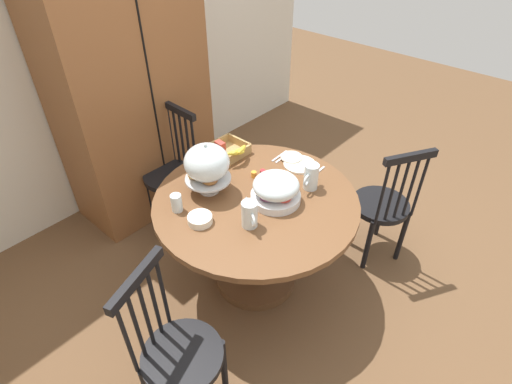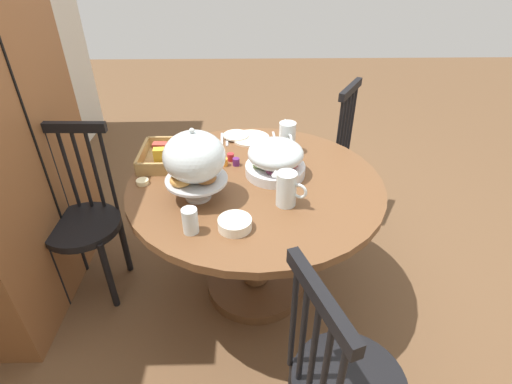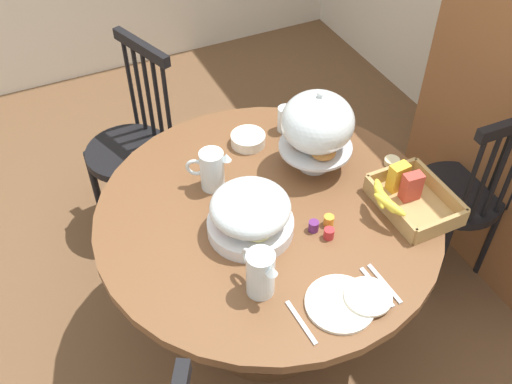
% 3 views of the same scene
% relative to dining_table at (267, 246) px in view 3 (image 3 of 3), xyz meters
% --- Properties ---
extents(ground_plane, '(10.00, 10.00, 0.00)m').
position_rel_dining_table_xyz_m(ground_plane, '(0.05, -0.17, -0.54)').
color(ground_plane, brown).
extents(dining_table, '(1.25, 1.25, 0.74)m').
position_rel_dining_table_xyz_m(dining_table, '(0.00, 0.00, 0.00)').
color(dining_table, brown).
rests_on(dining_table, ground_plane).
extents(windsor_chair_near_window, '(0.43, 0.43, 0.97)m').
position_rel_dining_table_xyz_m(windsor_chair_near_window, '(-0.88, -0.28, -0.08)').
color(windsor_chair_near_window, black).
rests_on(windsor_chair_near_window, ground_plane).
extents(windsor_chair_facing_door, '(0.40, 0.40, 0.97)m').
position_rel_dining_table_xyz_m(windsor_chair_facing_door, '(0.05, 0.92, -0.08)').
color(windsor_chair_facing_door, black).
rests_on(windsor_chair_facing_door, ground_plane).
extents(pastry_stand_with_dome, '(0.28, 0.28, 0.34)m').
position_rel_dining_table_xyz_m(pastry_stand_with_dome, '(-0.14, 0.27, 0.40)').
color(pastry_stand_with_dome, silver).
rests_on(pastry_stand_with_dome, dining_table).
extents(fruit_platter_covered, '(0.30, 0.30, 0.18)m').
position_rel_dining_table_xyz_m(fruit_platter_covered, '(0.06, -0.10, 0.29)').
color(fruit_platter_covered, silver).
rests_on(fruit_platter_covered, dining_table).
extents(orange_juice_pitcher, '(0.17, 0.09, 0.17)m').
position_rel_dining_table_xyz_m(orange_juice_pitcher, '(0.31, -0.18, 0.28)').
color(orange_juice_pitcher, silver).
rests_on(orange_juice_pitcher, dining_table).
extents(milk_pitcher, '(0.11, 0.16, 0.16)m').
position_rel_dining_table_xyz_m(milk_pitcher, '(-0.20, -0.13, 0.28)').
color(milk_pitcher, silver).
rests_on(milk_pitcher, dining_table).
extents(cereal_basket, '(0.32, 0.30, 0.12)m').
position_rel_dining_table_xyz_m(cereal_basket, '(0.20, 0.46, 0.25)').
color(cereal_basket, tan).
rests_on(cereal_basket, dining_table).
extents(china_plate_large, '(0.22, 0.22, 0.01)m').
position_rel_dining_table_xyz_m(china_plate_large, '(0.46, 0.02, 0.21)').
color(china_plate_large, white).
rests_on(china_plate_large, dining_table).
extents(china_plate_small, '(0.15, 0.15, 0.01)m').
position_rel_dining_table_xyz_m(china_plate_small, '(0.48, 0.11, 0.22)').
color(china_plate_small, white).
rests_on(china_plate_small, china_plate_large).
extents(cereal_bowl, '(0.14, 0.14, 0.04)m').
position_rel_dining_table_xyz_m(cereal_bowl, '(-0.37, 0.09, 0.23)').
color(cereal_bowl, white).
rests_on(cereal_bowl, dining_table).
extents(drinking_glass, '(0.06, 0.06, 0.11)m').
position_rel_dining_table_xyz_m(drinking_glass, '(-0.39, 0.27, 0.26)').
color(drinking_glass, silver).
rests_on(drinking_glass, dining_table).
extents(butter_dish, '(0.06, 0.06, 0.02)m').
position_rel_dining_table_xyz_m(butter_dish, '(-0.02, 0.55, 0.21)').
color(butter_dish, beige).
rests_on(butter_dish, dining_table).
extents(jam_jar_strawberry, '(0.04, 0.04, 0.04)m').
position_rel_dining_table_xyz_m(jam_jar_strawberry, '(0.21, 0.13, 0.22)').
color(jam_jar_strawberry, '#B7282D').
rests_on(jam_jar_strawberry, dining_table).
extents(jam_jar_apricot, '(0.04, 0.04, 0.04)m').
position_rel_dining_table_xyz_m(jam_jar_apricot, '(0.16, 0.16, 0.22)').
color(jam_jar_apricot, orange).
rests_on(jam_jar_apricot, dining_table).
extents(jam_jar_grape, '(0.04, 0.04, 0.04)m').
position_rel_dining_table_xyz_m(jam_jar_grape, '(0.16, 0.10, 0.22)').
color(jam_jar_grape, '#5B2366').
rests_on(jam_jar_grape, dining_table).
extents(table_knife, '(0.17, 0.02, 0.01)m').
position_rel_dining_table_xyz_m(table_knife, '(0.46, 0.16, 0.21)').
color(table_knife, silver).
rests_on(table_knife, dining_table).
extents(dinner_fork, '(0.17, 0.02, 0.01)m').
position_rel_dining_table_xyz_m(dinner_fork, '(0.46, 0.19, 0.21)').
color(dinner_fork, silver).
rests_on(dinner_fork, dining_table).
extents(soup_spoon, '(0.17, 0.02, 0.01)m').
position_rel_dining_table_xyz_m(soup_spoon, '(0.47, -0.12, 0.21)').
color(soup_spoon, silver).
rests_on(soup_spoon, dining_table).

